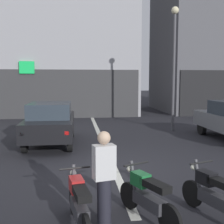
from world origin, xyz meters
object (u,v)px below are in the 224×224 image
Objects in this scene: car_blue_down_street at (111,101)px; motorcycle_black_row_centre at (214,194)px; car_black_crossing_near at (51,122)px; person_by_motorcycles at (104,179)px; street_lamp at (174,55)px; motorcycle_red_row_leftmost at (79,203)px; motorcycle_green_row_left_mid at (147,196)px.

motorcycle_black_row_centre is (-0.19, -16.85, -0.43)m from car_blue_down_street.
car_black_crossing_near is at bearing 118.04° from motorcycle_black_row_centre.
car_blue_down_street is at bearing 82.64° from person_by_motorcycles.
motorcycle_black_row_centre is at bearing 2.35° from person_by_motorcycles.
street_lamp is at bearing 75.32° from motorcycle_black_row_centre.
car_black_crossing_near is 6.72m from person_by_motorcycles.
motorcycle_red_row_leftmost is (-2.61, -16.91, -0.43)m from car_blue_down_street.
car_black_crossing_near is 6.63m from motorcycle_red_row_leftmost.
car_blue_down_street reaches higher than motorcycle_black_row_centre.
motorcycle_green_row_left_mid is 0.93× the size of person_by_motorcycles.
motorcycle_green_row_left_mid is at bearing -111.98° from street_lamp.
car_blue_down_street is 16.84m from motorcycle_green_row_left_mid.
motorcycle_green_row_left_mid is (-3.52, -8.72, -3.26)m from street_lamp.
motorcycle_green_row_left_mid is 0.89m from person_by_motorcycles.
person_by_motorcycles reaches higher than motorcycle_black_row_centre.
motorcycle_red_row_leftmost is 1.03× the size of motorcycle_black_row_centre.
street_lamp reaches higher than car_black_crossing_near.
motorcycle_red_row_leftmost is (-4.73, -8.86, -3.26)m from street_lamp.
motorcycle_red_row_leftmost is 1.22m from motorcycle_green_row_left_mid.
person_by_motorcycles is (1.45, -6.56, -0.03)m from car_black_crossing_near.
motorcycle_black_row_centre is 0.96× the size of person_by_motorcycles.
person_by_motorcycles is (-2.00, -0.08, 0.40)m from motorcycle_black_row_centre.
street_lamp is 9.67m from motorcycle_black_row_centre.
street_lamp is 10.28m from person_by_motorcycles.
street_lamp is (2.12, -8.05, 2.83)m from car_blue_down_street.
car_blue_down_street is 0.69× the size of street_lamp.
person_by_motorcycles is (0.43, -0.03, 0.40)m from motorcycle_red_row_leftmost.
car_blue_down_street is (3.64, 10.37, 0.00)m from car_black_crossing_near.
motorcycle_green_row_left_mid is at bearing 11.69° from person_by_motorcycles.
motorcycle_black_row_centre is at bearing 1.33° from motorcycle_red_row_leftmost.
motorcycle_red_row_leftmost and motorcycle_green_row_left_mid have the same top height.
person_by_motorcycles is at bearing -77.51° from car_black_crossing_near.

